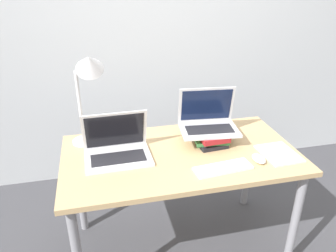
# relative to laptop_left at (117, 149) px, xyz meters

# --- Properties ---
(wall_back) EXTENTS (8.00, 0.05, 2.70)m
(wall_back) POSITION_rel_laptop_left_xyz_m (0.36, 0.99, 0.57)
(wall_back) COLOR silver
(wall_back) RESTS_ON ground_plane
(desk) EXTENTS (1.37, 0.75, 0.73)m
(desk) POSITION_rel_laptop_left_xyz_m (0.36, -0.04, -0.13)
(desk) COLOR tan
(desk) RESTS_ON ground_plane
(laptop_left) EXTENTS (0.37, 0.27, 0.26)m
(laptop_left) POSITION_rel_laptop_left_xyz_m (0.00, 0.00, 0.00)
(laptop_left) COLOR silver
(laptop_left) RESTS_ON desk
(book_stack) EXTENTS (0.22, 0.24, 0.08)m
(book_stack) POSITION_rel_laptop_left_xyz_m (0.57, 0.04, -0.01)
(book_stack) COLOR black
(book_stack) RESTS_ON desk
(laptop_on_books) EXTENTS (0.37, 0.28, 0.25)m
(laptop_on_books) POSITION_rel_laptop_left_xyz_m (0.57, 0.08, 0.08)
(laptop_on_books) COLOR silver
(laptop_on_books) RESTS_ON book_stack
(wireless_keyboard) EXTENTS (0.33, 0.14, 0.01)m
(wireless_keyboard) POSITION_rel_laptop_left_xyz_m (0.54, -0.26, -0.05)
(wireless_keyboard) COLOR white
(wireless_keyboard) RESTS_ON desk
(mouse) EXTENTS (0.07, 0.11, 0.03)m
(mouse) POSITION_rel_laptop_left_xyz_m (0.77, -0.23, -0.04)
(mouse) COLOR white
(mouse) RESTS_ON desk
(notepad) EXTENTS (0.20, 0.25, 0.01)m
(notepad) POSITION_rel_laptop_left_xyz_m (0.91, -0.19, -0.05)
(notepad) COLOR silver
(notepad) RESTS_ON desk
(desk_lamp) EXTENTS (0.23, 0.20, 0.59)m
(desk_lamp) POSITION_rel_laptop_left_xyz_m (-0.12, 0.19, 0.39)
(desk_lamp) COLOR white
(desk_lamp) RESTS_ON desk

